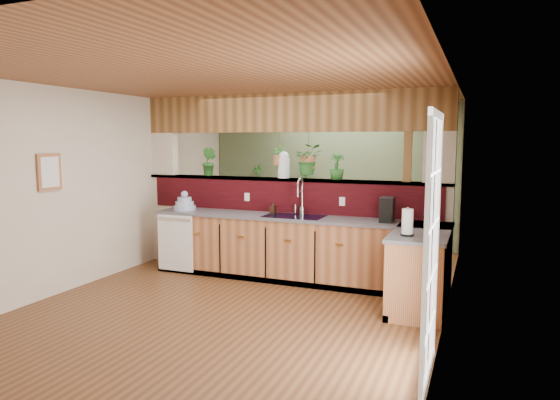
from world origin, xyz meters
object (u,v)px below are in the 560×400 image
at_px(faucet, 301,195).
at_px(soap_dispenser, 273,208).
at_px(coffee_maker, 387,210).
at_px(dish_stack, 185,204).
at_px(paper_towel, 407,223).
at_px(glass_jar, 284,165).
at_px(shelving_console, 282,217).

xyz_separation_m(faucet, soap_dispenser, (-0.40, -0.05, -0.20)).
bearing_deg(coffee_maker, soap_dispenser, 174.72).
distance_m(dish_stack, paper_towel, 3.44).
distance_m(faucet, paper_towel, 1.89).
relative_size(faucet, dish_stack, 1.59).
distance_m(glass_jar, shelving_console, 2.32).
height_order(dish_stack, glass_jar, glass_jar).
height_order(dish_stack, soap_dispenser, dish_stack).
xyz_separation_m(coffee_maker, paper_towel, (0.37, -0.86, -0.00)).
height_order(coffee_maker, shelving_console, coffee_maker).
xyz_separation_m(soap_dispenser, coffee_maker, (1.62, -0.10, 0.06)).
bearing_deg(paper_towel, dish_stack, 166.72).
bearing_deg(glass_jar, coffee_maker, -13.20).
distance_m(soap_dispenser, coffee_maker, 1.63).
bearing_deg(glass_jar, soap_dispenser, -101.81).
relative_size(coffee_maker, paper_towel, 1.01).
bearing_deg(coffee_maker, glass_jar, 164.95).
bearing_deg(paper_towel, glass_jar, 147.67).
bearing_deg(soap_dispenser, coffee_maker, -3.43).
bearing_deg(faucet, glass_jar, 146.84).
bearing_deg(dish_stack, paper_towel, -13.28).
relative_size(faucet, coffee_maker, 1.66).
xyz_separation_m(dish_stack, shelving_console, (0.62, 2.34, -0.49)).
bearing_deg(coffee_maker, faucet, 171.49).
bearing_deg(dish_stack, coffee_maker, 1.33).
bearing_deg(coffee_maker, shelving_console, 134.23).
bearing_deg(faucet, dish_stack, -173.12).
xyz_separation_m(faucet, dish_stack, (-1.76, -0.21, -0.19)).
relative_size(dish_stack, shelving_console, 0.21).
relative_size(soap_dispenser, coffee_maker, 0.55).
height_order(faucet, shelving_console, faucet).
height_order(faucet, dish_stack, faucet).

